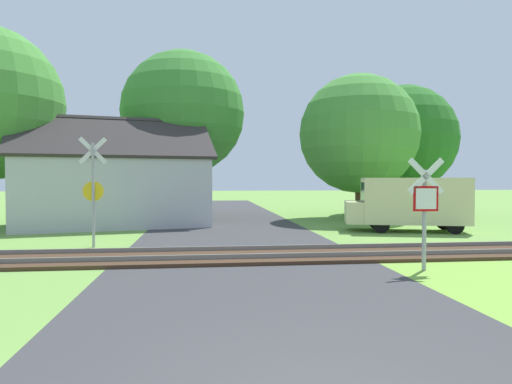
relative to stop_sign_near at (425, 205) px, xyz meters
name	(u,v)px	position (x,y,z in m)	size (l,w,h in m)	color
road_asphalt	(283,339)	(-4.17, -4.19, -1.56)	(6.87, 80.00, 0.01)	#38383A
rail_track	(242,255)	(-4.17, 2.32, -1.51)	(60.00, 2.60, 0.22)	#422D1E
stop_sign_near	(425,205)	(0.00, 0.00, 0.00)	(0.88, 0.16, 2.70)	#9E9EA5
crossing_sign_far	(93,186)	(-8.74, 4.78, 0.41)	(0.87, 0.20, 3.54)	#9E9EA5
house	(114,188)	(-9.42, 11.79, 0.21)	(9.65, 7.19, 5.11)	#B7B7BC
tree_center	(183,113)	(-6.33, 15.31, 4.27)	(6.79, 6.79, 9.23)	#513823
tree_right	(359,134)	(3.14, 13.64, 3.07)	(6.41, 6.41, 7.84)	#513823
tree_far	(403,138)	(7.14, 16.86, 3.15)	(6.55, 6.55, 7.99)	#513823
mail_truck	(410,202)	(3.32, 7.83, -0.33)	(5.21, 3.02, 2.24)	beige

